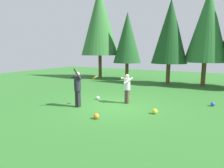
% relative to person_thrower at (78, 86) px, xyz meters
% --- Properties ---
extents(ground_plane, '(40.00, 40.00, 0.00)m').
position_rel_person_thrower_xyz_m(ground_plane, '(1.47, 1.04, -1.07)').
color(ground_plane, '#2D6B28').
extents(person_thrower, '(0.69, 0.69, 1.97)m').
position_rel_person_thrower_xyz_m(person_thrower, '(0.00, 0.00, 0.00)').
color(person_thrower, black).
rests_on(person_thrower, ground_plane).
extents(person_catcher, '(0.72, 0.72, 1.58)m').
position_rel_person_thrower_xyz_m(person_catcher, '(1.87, 1.82, -0.14)').
color(person_catcher, '#4C382D').
rests_on(person_catcher, ground_plane).
extents(frisbee, '(0.25, 0.27, 0.15)m').
position_rel_person_thrower_xyz_m(frisbee, '(0.62, 0.59, 0.39)').
color(frisbee, orange).
extents(ball_blue, '(0.21, 0.21, 0.21)m').
position_rel_person_thrower_xyz_m(ball_blue, '(5.96, 3.43, -0.96)').
color(ball_blue, blue).
rests_on(ball_blue, ground_plane).
extents(ball_white, '(0.20, 0.20, 0.20)m').
position_rel_person_thrower_xyz_m(ball_white, '(0.05, 1.75, -0.97)').
color(ball_white, white).
rests_on(ball_white, ground_plane).
extents(ball_orange, '(0.23, 0.23, 0.23)m').
position_rel_person_thrower_xyz_m(ball_orange, '(1.77, -1.02, -0.96)').
color(ball_orange, orange).
rests_on(ball_orange, ground_plane).
extents(ball_yellow, '(0.23, 0.23, 0.23)m').
position_rel_person_thrower_xyz_m(ball_yellow, '(3.72, 0.79, -0.95)').
color(ball_yellow, yellow).
rests_on(ball_yellow, ground_plane).
extents(tree_left, '(2.75, 2.75, 6.56)m').
position_rel_person_thrower_xyz_m(tree_left, '(-1.89, 10.10, 3.03)').
color(tree_left, brown).
rests_on(tree_left, ground_plane).
extents(tree_right, '(3.18, 3.18, 7.60)m').
position_rel_person_thrower_xyz_m(tree_right, '(5.11, 9.58, 3.68)').
color(tree_right, brown).
rests_on(tree_right, ground_plane).
extents(tree_center, '(2.94, 2.94, 7.02)m').
position_rel_person_thrower_xyz_m(tree_center, '(2.41, 9.11, 3.32)').
color(tree_center, brown).
rests_on(tree_center, ground_plane).
extents(tree_far_left, '(3.94, 3.94, 9.41)m').
position_rel_person_thrower_xyz_m(tree_far_left, '(-5.05, 10.04, 4.82)').
color(tree_far_left, brown).
rests_on(tree_far_left, ground_plane).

